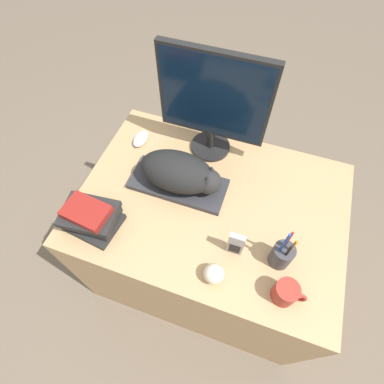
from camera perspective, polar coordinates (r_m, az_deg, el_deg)
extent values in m
plane|color=#6B5B4C|center=(1.83, -1.78, -24.37)|extent=(12.00, 12.00, 0.00)
cube|color=tan|center=(1.58, 2.95, -8.74)|extent=(1.11, 0.80, 0.73)
cube|color=#2D2D33|center=(1.29, -2.63, 1.54)|extent=(0.41, 0.18, 0.02)
ellipsoid|color=black|center=(1.21, -2.80, 3.90)|extent=(0.32, 0.18, 0.15)
sphere|color=#262626|center=(1.19, 3.23, 1.97)|extent=(0.10, 0.10, 0.10)
cone|color=#262626|center=(1.14, 2.96, 2.36)|extent=(0.04, 0.04, 0.04)
cone|color=#262626|center=(1.17, 3.72, 4.28)|extent=(0.04, 0.04, 0.04)
cylinder|color=black|center=(1.42, 3.51, 8.71)|extent=(0.18, 0.18, 0.02)
cylinder|color=black|center=(1.38, 3.63, 10.31)|extent=(0.04, 0.04, 0.10)
cube|color=black|center=(1.22, 4.24, 17.69)|extent=(0.45, 0.03, 0.38)
cube|color=black|center=(1.22, 4.11, 17.44)|extent=(0.43, 0.01, 0.36)
ellipsoid|color=silver|center=(1.46, -9.75, 10.01)|extent=(0.06, 0.11, 0.03)
cylinder|color=#9E2D23|center=(1.11, 17.32, -17.80)|extent=(0.08, 0.08, 0.09)
torus|color=#9E2D23|center=(1.12, 19.43, -18.28)|extent=(0.06, 0.01, 0.06)
cylinder|color=#38383D|center=(1.14, 16.69, -11.46)|extent=(0.08, 0.08, 0.10)
cylinder|color=orange|center=(1.09, 18.34, -10.31)|extent=(0.01, 0.01, 0.14)
cylinder|color=#B21E1E|center=(1.08, 17.49, -9.22)|extent=(0.01, 0.01, 0.16)
cylinder|color=#1E47B2|center=(1.06, 16.85, -9.84)|extent=(0.01, 0.01, 0.19)
cylinder|color=black|center=(1.08, 17.56, -11.19)|extent=(0.01, 0.01, 0.14)
sphere|color=beige|center=(1.09, 4.19, -15.27)|extent=(0.07, 0.07, 0.07)
cube|color=#99999E|center=(1.11, 8.35, -9.77)|extent=(0.06, 0.02, 0.13)
cube|color=black|center=(1.12, 8.07, -10.68)|extent=(0.04, 0.00, 0.06)
cube|color=black|center=(1.25, -18.16, -5.50)|extent=(0.22, 0.18, 0.03)
cube|color=black|center=(1.22, -18.24, -4.64)|extent=(0.18, 0.15, 0.04)
cube|color=black|center=(1.20, -19.04, -3.94)|extent=(0.22, 0.17, 0.03)
cube|color=maroon|center=(1.17, -19.53, -3.55)|extent=(0.18, 0.13, 0.03)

